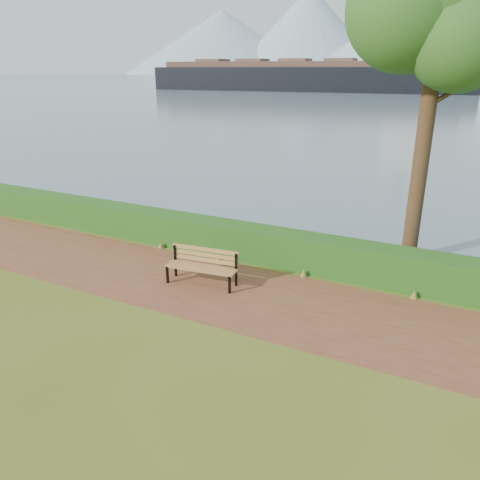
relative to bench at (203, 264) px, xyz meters
The scene contains 8 objects.
ground 0.98m from the bench, 34.07° to the right, with size 140.00×140.00×0.00m, color #4D5D1A.
path 0.88m from the bench, 12.88° to the right, with size 40.00×3.40×0.01m, color brown.
hedge 2.25m from the bench, 72.66° to the left, with size 32.00×0.85×1.00m, color #1A4012.
water 259.55m from the bench, 89.85° to the left, with size 700.00×510.00×0.00m, color #42596A.
mountains 406.59m from the bench, 91.20° to the left, with size 585.00×190.00×70.00m.
bench is the anchor object (origin of this frame).
tree 8.94m from the bench, 41.39° to the left, with size 4.45×4.18×9.40m.
cargo_ship 111.13m from the bench, 106.65° to the left, with size 78.77×18.89×23.68m.
Camera 1 is at (5.34, -9.24, 5.42)m, focal length 35.00 mm.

